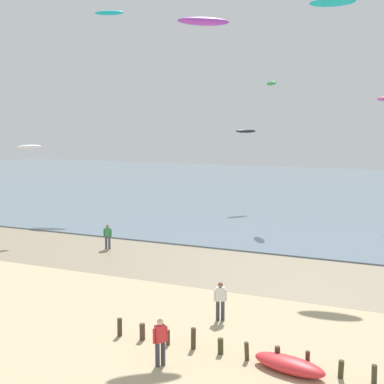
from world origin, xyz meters
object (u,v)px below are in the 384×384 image
(person_left_flank, at_px, (220,300))
(kite_aloft_6, at_px, (246,131))
(person_by_waterline, at_px, (160,341))
(kite_aloft_7, at_px, (30,147))
(grounded_kite, at_px, (289,365))
(kite_aloft_0, at_px, (109,13))
(person_nearest_camera, at_px, (108,236))
(kite_aloft_8, at_px, (333,2))
(kite_aloft_9, at_px, (204,21))
(kite_aloft_10, at_px, (271,83))

(person_left_flank, height_order, kite_aloft_6, kite_aloft_6)
(person_by_waterline, relative_size, kite_aloft_7, 0.93)
(grounded_kite, relative_size, kite_aloft_0, 0.87)
(person_nearest_camera, distance_m, kite_aloft_7, 9.44)
(kite_aloft_0, bearing_deg, person_left_flank, 112.91)
(person_by_waterline, distance_m, kite_aloft_6, 35.96)
(kite_aloft_8, xyz_separation_m, kite_aloft_9, (-4.32, -10.27, -2.60))
(kite_aloft_0, bearing_deg, kite_aloft_7, 84.27)
(kite_aloft_6, distance_m, kite_aloft_10, 7.97)
(kite_aloft_7, bearing_deg, kite_aloft_6, 3.27)
(kite_aloft_6, bearing_deg, kite_aloft_9, -130.20)
(kite_aloft_10, bearing_deg, person_nearest_camera, -53.07)
(person_nearest_camera, relative_size, kite_aloft_7, 0.93)
(person_left_flank, xyz_separation_m, kite_aloft_8, (2.06, 13.69, 15.01))
(kite_aloft_6, xyz_separation_m, kite_aloft_7, (-10.41, -19.36, -1.00))
(kite_aloft_8, distance_m, kite_aloft_9, 11.44)
(kite_aloft_6, relative_size, kite_aloft_7, 1.28)
(person_nearest_camera, bearing_deg, kite_aloft_10, 64.34)
(kite_aloft_0, relative_size, kite_aloft_9, 1.19)
(kite_aloft_6, xyz_separation_m, kite_aloft_10, (4.03, -5.50, 4.13))
(grounded_kite, relative_size, kite_aloft_7, 1.41)
(person_nearest_camera, bearing_deg, kite_aloft_0, 121.59)
(kite_aloft_6, bearing_deg, kite_aloft_7, -172.15)
(person_nearest_camera, distance_m, kite_aloft_6, 21.70)
(kite_aloft_7, distance_m, kite_aloft_8, 23.24)
(kite_aloft_6, bearing_deg, grounded_kite, -123.16)
(person_by_waterline, relative_size, grounded_kite, 0.66)
(person_left_flank, xyz_separation_m, kite_aloft_9, (-2.26, 3.42, 12.41))
(kite_aloft_0, height_order, kite_aloft_6, kite_aloft_0)
(person_by_waterline, relative_size, kite_aloft_8, 0.61)
(kite_aloft_7, bearing_deg, kite_aloft_8, -48.76)
(person_by_waterline, xyz_separation_m, grounded_kite, (4.25, 1.39, -0.66))
(kite_aloft_0, height_order, kite_aloft_10, kite_aloft_0)
(person_nearest_camera, xyz_separation_m, person_by_waterline, (11.30, -13.99, 0.00))
(kite_aloft_7, bearing_deg, kite_aloft_10, -14.63)
(person_by_waterline, bearing_deg, kite_aloft_7, 141.20)
(kite_aloft_0, bearing_deg, kite_aloft_9, 113.82)
(grounded_kite, height_order, kite_aloft_9, kite_aloft_9)
(person_left_flank, xyz_separation_m, kite_aloft_10, (-4.56, 23.95, 11.02))
(person_left_flank, bearing_deg, kite_aloft_6, 106.26)
(person_nearest_camera, relative_size, kite_aloft_6, 0.73)
(kite_aloft_7, height_order, kite_aloft_8, kite_aloft_8)
(kite_aloft_0, distance_m, kite_aloft_9, 31.23)
(kite_aloft_6, relative_size, kite_aloft_8, 0.83)
(person_nearest_camera, height_order, kite_aloft_8, kite_aloft_8)
(person_left_flank, bearing_deg, kite_aloft_10, 100.79)
(grounded_kite, height_order, kite_aloft_0, kite_aloft_0)
(person_nearest_camera, xyz_separation_m, kite_aloft_6, (3.10, 20.34, 6.89))
(kite_aloft_0, height_order, kite_aloft_7, kite_aloft_0)
(kite_aloft_6, relative_size, kite_aloft_9, 0.93)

